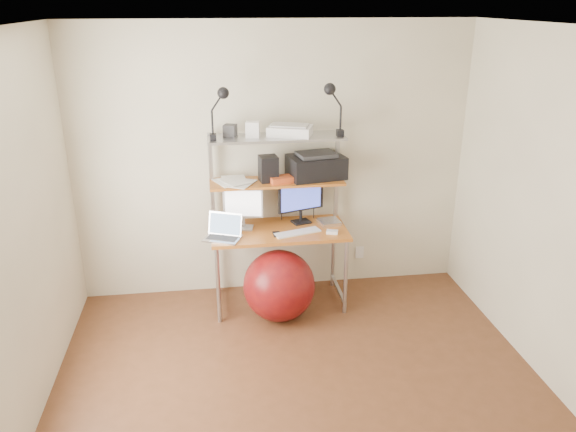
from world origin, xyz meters
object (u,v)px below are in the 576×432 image
(laptop, at_px, (224,233))
(printer, at_px, (316,166))
(monitor_black, at_px, (301,199))
(exercise_ball, at_px, (279,286))
(monitor_silver, at_px, (243,206))

(laptop, relative_size, printer, 0.69)
(laptop, xyz_separation_m, printer, (0.85, 0.30, 0.47))
(laptop, bearing_deg, monitor_black, 43.27)
(printer, distance_m, exercise_ball, 1.11)
(monitor_silver, bearing_deg, monitor_black, 18.62)
(monitor_silver, height_order, laptop, monitor_silver)
(monitor_black, relative_size, printer, 0.83)
(monitor_silver, bearing_deg, printer, 19.58)
(laptop, distance_m, exercise_ball, 0.67)
(printer, bearing_deg, exercise_ball, -142.59)
(monitor_silver, height_order, printer, printer)
(monitor_silver, height_order, exercise_ball, monitor_silver)
(monitor_black, bearing_deg, monitor_silver, 169.71)
(laptop, bearing_deg, exercise_ball, 6.05)
(monitor_black, xyz_separation_m, printer, (0.14, 0.03, 0.30))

